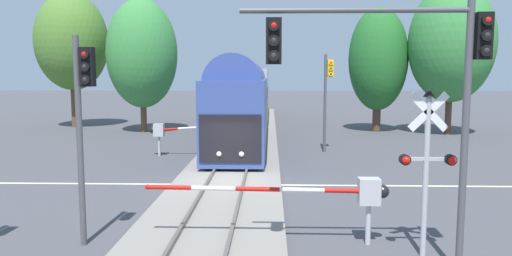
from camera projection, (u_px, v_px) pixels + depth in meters
name	position (u px, v px, depth m)	size (l,w,h in m)	color
ground_plane	(227.00, 185.00, 19.71)	(220.00, 220.00, 0.00)	#47474C
road_centre_stripe	(227.00, 185.00, 19.71)	(44.00, 0.20, 0.01)	beige
railway_track	(227.00, 182.00, 19.70)	(4.40, 80.00, 0.32)	gray
commuter_train	(248.00, 96.00, 38.31)	(3.04, 37.69, 5.16)	#384C93
crossing_gate_near	(339.00, 193.00, 12.69)	(6.49, 0.40, 1.80)	#B7B7BC
crossing_signal_mast	(427.00, 155.00, 11.68)	(1.36, 0.44, 4.20)	#B2B2B7
crossing_gate_far	(171.00, 130.00, 26.42)	(5.97, 0.40, 1.90)	#B7B7BC
traffic_signal_far_side	(328.00, 87.00, 27.56)	(0.53, 0.38, 5.63)	#4C4C51
traffic_signal_near_right	(403.00, 68.00, 10.41)	(5.41, 0.38, 6.14)	#4C4C51
traffic_signal_median	(83.00, 107.00, 12.36)	(0.53, 0.38, 5.51)	#4C4C51
oak_behind_train	(142.00, 54.00, 36.94)	(5.41, 5.41, 10.27)	brown
oak_far_right	(378.00, 59.00, 37.34)	(4.55, 4.55, 9.70)	#4C3828
pine_left_background	(72.00, 42.00, 40.23)	(5.98, 5.98, 11.28)	brown
maple_right_background	(451.00, 43.00, 35.29)	(6.19, 6.19, 11.18)	#4C3828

